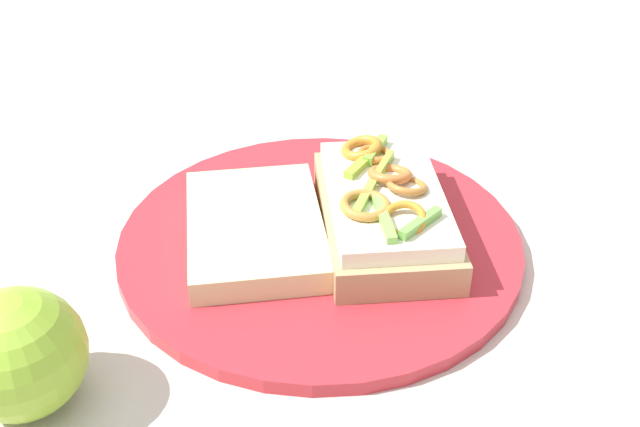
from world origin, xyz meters
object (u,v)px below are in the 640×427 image
(plate, at_px, (320,241))
(bread_slice_side, at_px, (255,228))
(sandwich, at_px, (384,209))
(apple_0, at_px, (19,354))

(plate, height_order, bread_slice_side, bread_slice_side)
(sandwich, distance_m, bread_slice_side, 0.10)
(plate, height_order, sandwich, sandwich)
(bread_slice_side, bearing_deg, sandwich, 87.36)
(plate, bearing_deg, sandwich, 97.80)
(plate, distance_m, bread_slice_side, 0.05)
(plate, relative_size, sandwich, 1.77)
(plate, relative_size, bread_slice_side, 2.12)
(plate, relative_size, apple_0, 3.87)
(apple_0, bearing_deg, sandwich, 127.50)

